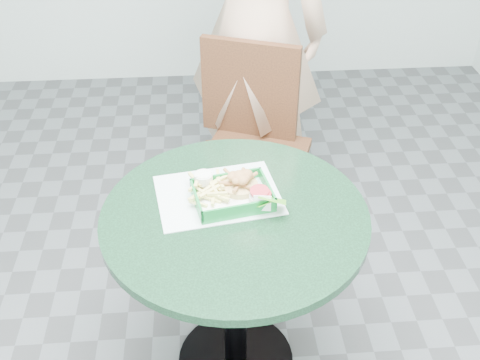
{
  "coord_description": "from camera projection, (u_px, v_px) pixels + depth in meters",
  "views": [
    {
      "loc": [
        -0.08,
        -1.33,
        1.91
      ],
      "look_at": [
        0.02,
        0.1,
        0.82
      ],
      "focal_mm": 42.0,
      "sensor_mm": 36.0,
      "label": 1
    }
  ],
  "objects": [
    {
      "name": "placemat",
      "position": [
        218.0,
        200.0,
        1.83
      ],
      "size": [
        0.43,
        0.35,
        0.0
      ],
      "primitive_type": "cube",
      "rotation": [
        0.0,
        0.0,
        0.16
      ],
      "color": "white",
      "rests_on": "cafe_table"
    },
    {
      "name": "food_basket",
      "position": [
        233.0,
        202.0,
        1.79
      ],
      "size": [
        0.24,
        0.18,
        0.05
      ],
      "rotation": [
        0.0,
        0.0,
        0.2
      ],
      "color": "#107F32",
      "rests_on": "placemat"
    },
    {
      "name": "sauce_ramekin",
      "position": [
        208.0,
        179.0,
        1.83
      ],
      "size": [
        0.06,
        0.06,
        0.03
      ],
      "rotation": [
        0.0,
        0.0,
        0.01
      ],
      "color": "white",
      "rests_on": "food_basket"
    },
    {
      "name": "crab_sandwich",
      "position": [
        243.0,
        186.0,
        1.81
      ],
      "size": [
        0.12,
        0.12,
        0.07
      ],
      "rotation": [
        0.0,
        0.0,
        -0.36
      ],
      "color": "tan",
      "rests_on": "food_basket"
    },
    {
      "name": "cafe_table",
      "position": [
        235.0,
        256.0,
        1.86
      ],
      "size": [
        0.84,
        0.84,
        0.75
      ],
      "color": "black",
      "rests_on": "floor"
    },
    {
      "name": "dining_chair",
      "position": [
        252.0,
        134.0,
        2.55
      ],
      "size": [
        0.45,
        0.45,
        0.93
      ],
      "rotation": [
        0.0,
        0.0,
        -0.36
      ],
      "color": "black",
      "rests_on": "floor"
    },
    {
      "name": "garnish_cup",
      "position": [
        261.0,
        206.0,
        1.74
      ],
      "size": [
        0.11,
        0.11,
        0.04
      ],
      "rotation": [
        0.0,
        0.0,
        0.11
      ],
      "color": "silver",
      "rests_on": "food_basket"
    },
    {
      "name": "fries_pile",
      "position": [
        210.0,
        189.0,
        1.81
      ],
      "size": [
        0.13,
        0.14,
        0.05
      ],
      "primitive_type": null,
      "rotation": [
        0.0,
        0.0,
        0.03
      ],
      "color": "#E5D570",
      "rests_on": "food_basket"
    }
  ]
}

